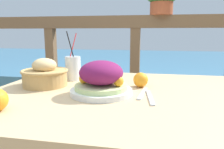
{
  "coord_description": "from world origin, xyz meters",
  "views": [
    {
      "loc": [
        0.14,
        -0.85,
        0.97
      ],
      "look_at": [
        -0.04,
        0.06,
        0.8
      ],
      "focal_mm": 35.0,
      "sensor_mm": 36.0,
      "label": 1
    }
  ],
  "objects": [
    {
      "name": "drink_glass",
      "position": [
        -0.26,
        0.19,
        0.8
      ],
      "size": [
        0.08,
        0.08,
        0.24
      ],
      "color": "silver",
      "rests_on": "patio_table"
    },
    {
      "name": "bread_basket",
      "position": [
        -0.34,
        0.04,
        0.79
      ],
      "size": [
        0.21,
        0.21,
        0.13
      ],
      "color": "tan",
      "rests_on": "patio_table"
    },
    {
      "name": "knife",
      "position": [
        0.13,
        -0.06,
        0.74
      ],
      "size": [
        0.04,
        0.18,
        0.0
      ],
      "color": "silver",
      "rests_on": "patio_table"
    },
    {
      "name": "fork",
      "position": [
        0.1,
        -0.01,
        0.74
      ],
      "size": [
        0.04,
        0.18,
        0.0
      ],
      "color": "silver",
      "rests_on": "patio_table"
    },
    {
      "name": "salad_plate",
      "position": [
        -0.06,
        -0.04,
        0.79
      ],
      "size": [
        0.24,
        0.24,
        0.13
      ],
      "color": "silver",
      "rests_on": "patio_table"
    },
    {
      "name": "sea_backdrop",
      "position": [
        0.0,
        3.31,
        0.24
      ],
      "size": [
        12.0,
        4.0,
        0.48
      ],
      "color": "teal",
      "rests_on": "ground_plane"
    },
    {
      "name": "orange_near_glass",
      "position": [
        0.09,
        0.1,
        0.77
      ],
      "size": [
        0.07,
        0.07,
        0.07
      ],
      "color": "orange",
      "rests_on": "patio_table"
    },
    {
      "name": "patio_table",
      "position": [
        0.0,
        0.0,
        0.64
      ],
      "size": [
        1.06,
        0.87,
        0.74
      ],
      "color": "tan",
      "rests_on": "ground_plane"
    },
    {
      "name": "railing_fence",
      "position": [
        -0.0,
        0.81,
        0.75
      ],
      "size": [
        2.8,
        0.08,
        1.1
      ],
      "color": "brown",
      "rests_on": "ground_plane"
    }
  ]
}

